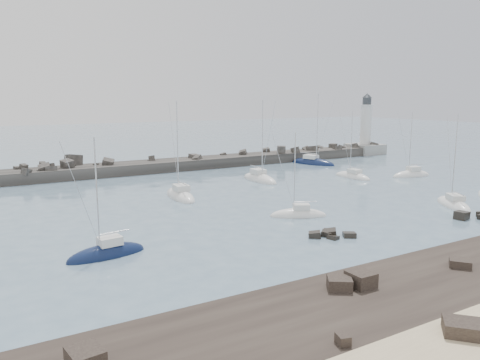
# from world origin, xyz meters

# --- Properties ---
(ground) EXTENTS (400.00, 400.00, 0.00)m
(ground) POSITION_xyz_m (0.00, 0.00, 0.00)
(ground) COLOR slate
(ground) RESTS_ON ground
(rock_cluster_near) EXTENTS (4.56, 3.07, 1.39)m
(rock_cluster_near) POSITION_xyz_m (-3.89, -8.47, 0.04)
(rock_cluster_near) COLOR black
(rock_cluster_near) RESTS_ON ground
(rock_cluster_far) EXTENTS (4.44, 3.53, 1.55)m
(rock_cluster_far) POSITION_xyz_m (13.98, -11.48, 0.12)
(rock_cluster_far) COLOR black
(rock_cluster_far) RESTS_ON ground
(breakwater) EXTENTS (115.00, 7.18, 5.18)m
(breakwater) POSITION_xyz_m (-7.78, 38.02, 0.30)
(breakwater) COLOR #2F2C2A
(breakwater) RESTS_ON ground
(lighthouse) EXTENTS (7.00, 7.00, 14.60)m
(lighthouse) POSITION_xyz_m (47.00, 38.00, 3.09)
(lighthouse) COLOR gray
(lighthouse) RESTS_ON ground
(sailboat_2) EXTENTS (6.84, 2.80, 10.81)m
(sailboat_2) POSITION_xyz_m (-23.68, -3.23, 0.15)
(sailboat_2) COLOR #0F1B3F
(sailboat_2) RESTS_ON ground
(sailboat_3) EXTENTS (3.38, 8.74, 13.64)m
(sailboat_3) POSITION_xyz_m (-9.28, 14.99, 0.15)
(sailboat_3) COLOR white
(sailboat_3) RESTS_ON ground
(sailboat_4) EXTENTS (6.45, 4.67, 10.11)m
(sailboat_4) POSITION_xyz_m (-1.98, -0.80, 0.13)
(sailboat_4) COLOR white
(sailboat_4) RESTS_ON ground
(sailboat_5) EXTENTS (2.69, 8.57, 13.70)m
(sailboat_5) POSITION_xyz_m (6.54, 20.36, 0.15)
(sailboat_5) COLOR white
(sailboat_5) RESTS_ON ground
(sailboat_6) EXTENTS (5.85, 7.71, 12.05)m
(sailboat_6) POSITION_xyz_m (17.13, -6.37, 0.14)
(sailboat_6) COLOR white
(sailboat_6) RESTS_ON ground
(sailboat_7) EXTENTS (6.01, 9.74, 14.75)m
(sailboat_7) POSITION_xyz_m (25.72, 30.73, 0.15)
(sailboat_7) COLOR #0F1B3F
(sailboat_7) RESTS_ON ground
(sailboat_8) EXTENTS (7.43, 3.46, 11.57)m
(sailboat_8) POSITION_xyz_m (30.47, 10.89, 0.15)
(sailboat_8) COLOR white
(sailboat_8) RESTS_ON ground
(sailboat_9) EXTENTS (2.54, 7.40, 11.61)m
(sailboat_9) POSITION_xyz_m (21.18, 14.96, 0.13)
(sailboat_9) COLOR white
(sailboat_9) RESTS_ON ground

